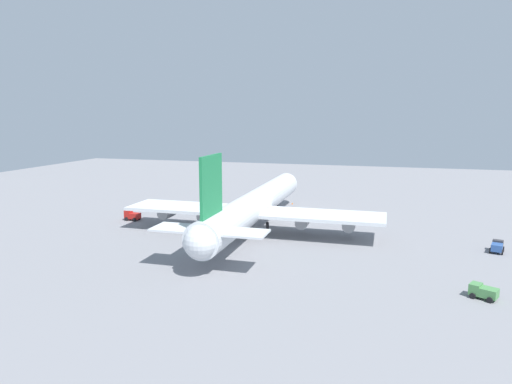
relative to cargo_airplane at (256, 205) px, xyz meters
The scene contains 6 objects.
ground_plane 5.83m from the cargo_airplane, ahead, with size 285.63×285.63×0.00m, color gray.
cargo_airplane is the anchor object (origin of this frame).
pushback_tractor 49.94m from the cargo_airplane, 94.63° to the right, with size 4.17×3.17×2.15m.
fuel_truck 32.89m from the cargo_airplane, 88.51° to the left, with size 2.61×3.85×2.55m.
maintenance_van 51.97m from the cargo_airplane, 124.70° to the right, with size 3.58×4.20×2.02m.
safety_cone_nose 32.99m from the cargo_airplane, ahead, with size 0.41×0.41×0.58m, color orange.
Camera 1 is at (-99.00, -28.32, 26.15)m, focal length 32.17 mm.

